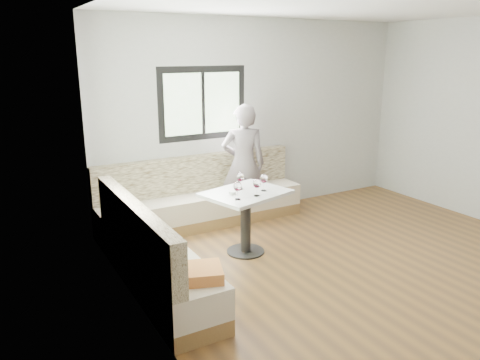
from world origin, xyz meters
name	(u,v)px	position (x,y,z in m)	size (l,w,h in m)	color
room	(376,144)	(-0.08, 0.08, 1.41)	(5.01, 5.01, 2.81)	brown
banquette	(184,222)	(-1.59, 1.63, 0.33)	(2.90, 2.80, 0.95)	olive
table	(246,207)	(-1.00, 1.15, 0.57)	(1.08, 0.94, 0.76)	black
person	(244,164)	(-0.48, 2.11, 0.83)	(0.61, 0.40, 1.66)	slate
olive_ramekin	(232,192)	(-1.18, 1.15, 0.78)	(0.09, 0.09, 0.03)	white
wine_glass_a	(238,187)	(-1.23, 0.94, 0.90)	(0.09, 0.09, 0.20)	white
wine_glass_b	(257,184)	(-0.98, 0.95, 0.90)	(0.09, 0.09, 0.20)	white
wine_glass_c	(264,179)	(-0.80, 1.08, 0.90)	(0.09, 0.09, 0.20)	white
wine_glass_d	(240,178)	(-1.01, 1.27, 0.90)	(0.09, 0.09, 0.20)	white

